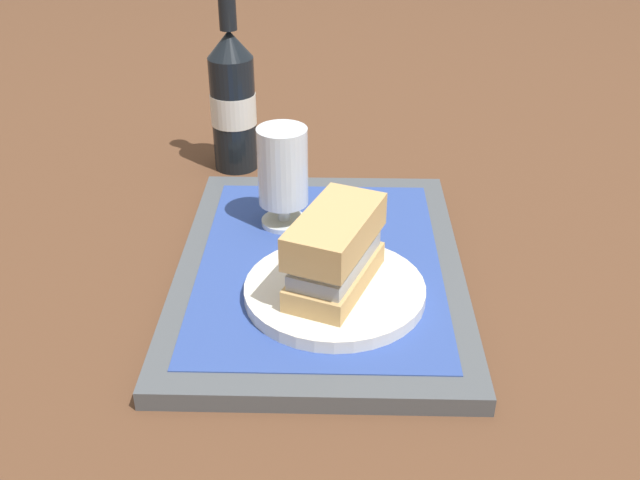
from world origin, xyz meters
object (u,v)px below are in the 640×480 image
(plate, at_px, (335,291))
(sandwich, at_px, (336,249))
(beer_glass, at_px, (283,171))
(beer_bottle, at_px, (233,99))

(plate, relative_size, sandwich, 1.32)
(plate, distance_m, beer_glass, 0.18)
(beer_bottle, bearing_deg, plate, -157.82)
(beer_glass, bearing_deg, sandwich, -156.92)
(plate, bearing_deg, beer_glass, 22.27)
(beer_glass, height_order, beer_bottle, beer_bottle)
(beer_bottle, bearing_deg, sandwich, -157.47)
(beer_glass, xyz_separation_m, beer_bottle, (0.21, 0.09, 0.01))
(beer_glass, relative_size, beer_bottle, 0.47)
(sandwich, bearing_deg, beer_glass, 44.69)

